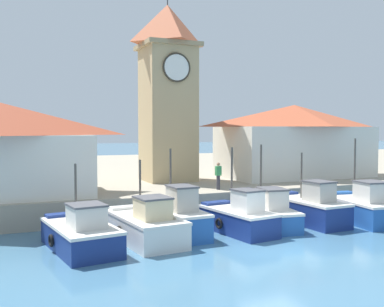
% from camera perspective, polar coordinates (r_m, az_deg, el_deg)
% --- Properties ---
extents(ground_plane, '(300.00, 300.00, 0.00)m').
position_cam_1_polar(ground_plane, '(18.96, 10.69, -12.05)').
color(ground_plane, teal).
extents(quay_wharf, '(120.00, 40.00, 1.34)m').
position_cam_1_polar(quay_wharf, '(44.11, -9.45, -2.55)').
color(quay_wharf, '#9E937F').
rests_on(quay_wharf, ground).
extents(fishing_boat_far_left, '(2.82, 4.96, 3.51)m').
position_cam_1_polar(fishing_boat_far_left, '(19.11, -13.94, -9.84)').
color(fishing_boat_far_left, navy).
rests_on(fishing_boat_far_left, ground).
extents(fishing_boat_left_outer, '(2.65, 4.85, 3.59)m').
position_cam_1_polar(fishing_boat_left_outer, '(19.97, -5.88, -9.09)').
color(fishing_boat_left_outer, silver).
rests_on(fishing_boat_left_outer, ground).
extents(fishing_boat_left_inner, '(1.99, 4.66, 4.03)m').
position_cam_1_polar(fishing_boat_left_inner, '(21.17, -2.08, -8.15)').
color(fishing_boat_left_inner, '#2356A8').
rests_on(fishing_boat_left_inner, ground).
extents(fishing_boat_mid_left, '(2.43, 4.41, 4.08)m').
position_cam_1_polar(fishing_boat_mid_left, '(21.70, 5.95, -8.10)').
color(fishing_boat_mid_left, navy).
rests_on(fishing_boat_mid_left, ground).
extents(fishing_boat_center, '(2.54, 5.19, 4.15)m').
position_cam_1_polar(fishing_boat_center, '(23.38, 9.37, -7.44)').
color(fishing_boat_center, '#2356A8').
rests_on(fishing_boat_center, ground).
extents(fishing_boat_mid_right, '(2.15, 4.74, 3.70)m').
position_cam_1_polar(fishing_boat_mid_right, '(24.49, 14.63, -6.74)').
color(fishing_boat_mid_right, navy).
rests_on(fishing_boat_mid_right, ground).
extents(fishing_boat_right_inner, '(2.71, 5.01, 4.46)m').
position_cam_1_polar(fishing_boat_right_inner, '(25.73, 20.73, -6.43)').
color(fishing_boat_right_inner, '#2356A8').
rests_on(fishing_boat_right_inner, ground).
extents(clock_tower, '(3.84, 3.84, 13.83)m').
position_cam_1_polar(clock_tower, '(31.69, -3.10, 8.25)').
color(clock_tower, tan).
rests_on(clock_tower, quay_wharf).
extents(warehouse_right, '(11.36, 6.39, 5.47)m').
position_cam_1_polar(warehouse_right, '(35.24, 12.85, 1.68)').
color(warehouse_right, silver).
rests_on(warehouse_right, quay_wharf).
extents(dock_worker_near_tower, '(0.34, 0.22, 1.62)m').
position_cam_1_polar(dock_worker_near_tower, '(26.86, 3.36, -2.81)').
color(dock_worker_near_tower, '#33333D').
rests_on(dock_worker_near_tower, quay_wharf).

